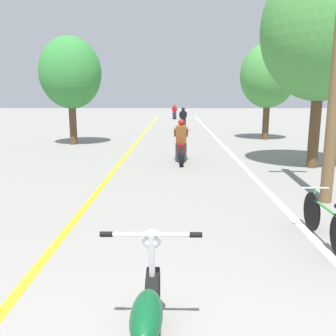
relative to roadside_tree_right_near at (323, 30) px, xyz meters
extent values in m
cube|color=yellow|center=(-6.04, 3.43, -4.03)|extent=(0.14, 48.00, 0.01)
cube|color=white|center=(-2.09, 3.43, -4.03)|extent=(0.14, 48.00, 0.01)
cylinder|color=#513A23|center=(0.00, 0.00, -2.57)|extent=(0.32, 0.32, 2.93)
ellipsoid|color=#42893D|center=(0.00, 0.00, 0.02)|extent=(3.54, 3.19, 4.07)
cylinder|color=#513A23|center=(0.33, 7.11, -2.90)|extent=(0.32, 0.32, 2.28)
ellipsoid|color=#42893D|center=(0.33, 7.11, -0.90)|extent=(2.73, 2.46, 3.14)
cylinder|color=#513A23|center=(-8.83, 5.12, -2.89)|extent=(0.32, 0.32, 2.30)
ellipsoid|color=#337F38|center=(-8.83, 5.12, -0.88)|extent=(2.70, 2.43, 3.11)
cylinder|color=black|center=(-4.46, -7.81, -3.75)|extent=(0.12, 0.58, 0.58)
ellipsoid|color=#0C4723|center=(-4.46, -8.57, -3.42)|extent=(0.24, 0.65, 0.23)
cylinder|color=silver|center=(-4.46, -7.90, -3.38)|extent=(0.06, 0.23, 0.74)
cylinder|color=silver|center=(-4.46, -7.99, -3.02)|extent=(0.78, 0.04, 0.04)
cylinder|color=black|center=(-4.85, -7.99, -3.02)|extent=(0.11, 0.05, 0.05)
cylinder|color=black|center=(-4.08, -7.99, -3.02)|extent=(0.11, 0.05, 0.05)
sphere|color=silver|center=(-4.46, -7.90, -3.10)|extent=(0.18, 0.18, 0.18)
cylinder|color=black|center=(-4.04, 1.64, -3.72)|extent=(0.12, 0.63, 0.63)
cylinder|color=black|center=(-4.04, 0.11, -3.72)|extent=(0.12, 0.63, 0.63)
cube|color=maroon|center=(-4.04, 0.88, -3.54)|extent=(0.20, 0.98, 0.28)
cylinder|color=silver|center=(-4.04, 1.54, -3.06)|extent=(0.50, 0.03, 0.03)
cylinder|color=#282D3D|center=(-4.17, 0.83, -3.72)|extent=(0.11, 0.11, 0.63)
cylinder|color=#282D3D|center=(-3.91, 0.83, -3.72)|extent=(0.11, 0.11, 0.63)
cube|color=brown|center=(-4.04, 0.86, -3.11)|extent=(0.34, 0.28, 0.60)
cylinder|color=brown|center=(-4.24, 1.02, -3.05)|extent=(0.08, 0.48, 0.37)
cylinder|color=brown|center=(-3.84, 1.02, -3.05)|extent=(0.08, 0.48, 0.37)
sphere|color=#B21919|center=(-4.04, 0.90, -2.72)|extent=(0.21, 0.21, 0.21)
cylinder|color=black|center=(-3.70, 12.43, -3.73)|extent=(0.12, 0.60, 0.60)
cylinder|color=black|center=(-3.70, 11.03, -3.73)|extent=(0.12, 0.60, 0.60)
cube|color=#0C4723|center=(-3.70, 11.73, -3.55)|extent=(0.20, 0.90, 0.28)
cylinder|color=silver|center=(-3.70, 12.33, -3.08)|extent=(0.50, 0.03, 0.03)
cylinder|color=#282D3D|center=(-3.83, 11.68, -3.73)|extent=(0.11, 0.11, 0.62)
cylinder|color=#282D3D|center=(-3.57, 11.68, -3.73)|extent=(0.11, 0.11, 0.62)
cube|color=black|center=(-3.70, 11.71, -3.12)|extent=(0.34, 0.28, 0.61)
cylinder|color=black|center=(-3.90, 11.87, -3.06)|extent=(0.08, 0.48, 0.37)
cylinder|color=black|center=(-3.50, 11.87, -3.06)|extent=(0.08, 0.48, 0.37)
sphere|color=black|center=(-3.70, 11.75, -2.71)|extent=(0.23, 0.23, 0.23)
cylinder|color=black|center=(-4.24, 23.67, -3.76)|extent=(0.12, 0.56, 0.56)
cylinder|color=black|center=(-4.24, 22.15, -3.76)|extent=(0.12, 0.56, 0.56)
cube|color=navy|center=(-4.24, 22.91, -3.58)|extent=(0.20, 0.97, 0.28)
cylinder|color=silver|center=(-4.24, 23.57, -3.13)|extent=(0.50, 0.03, 0.03)
cylinder|color=#282D3D|center=(-4.37, 22.86, -3.74)|extent=(0.11, 0.11, 0.60)
cylinder|color=#282D3D|center=(-4.11, 22.86, -3.74)|extent=(0.11, 0.11, 0.60)
cube|color=red|center=(-4.24, 22.89, -3.18)|extent=(0.34, 0.27, 0.53)
cylinder|color=red|center=(-4.44, 23.05, -3.13)|extent=(0.08, 0.42, 0.33)
cylinder|color=red|center=(-4.04, 23.05, -3.13)|extent=(0.08, 0.42, 0.33)
sphere|color=#B21919|center=(-4.24, 22.93, -2.83)|extent=(0.21, 0.21, 0.21)
cylinder|color=black|center=(-2.00, -5.25, -3.72)|extent=(0.04, 0.64, 0.64)
cylinder|color=#2D8C38|center=(-2.00, -5.78, -3.50)|extent=(0.04, 0.84, 0.04)
cylinder|color=#2D8C38|center=(-2.00, -5.30, -3.51)|extent=(0.03, 0.03, 0.41)
cylinder|color=silver|center=(-2.00, -5.30, -3.31)|extent=(0.44, 0.03, 0.03)
camera|label=1|loc=(-4.27, -10.88, -1.84)|focal=38.00mm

